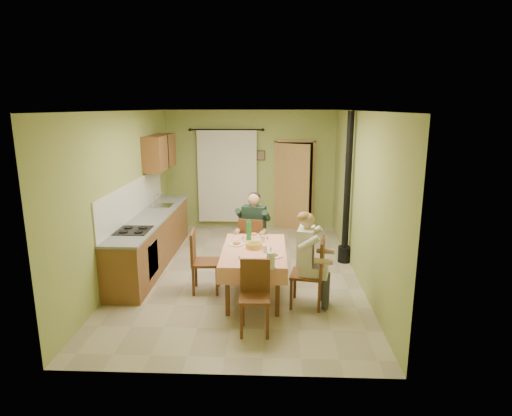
{
  "coord_description": "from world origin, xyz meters",
  "views": [
    {
      "loc": [
        0.54,
        -7.12,
        2.86
      ],
      "look_at": [
        0.25,
        0.1,
        1.15
      ],
      "focal_mm": 30.0,
      "sensor_mm": 36.0,
      "label": 1
    }
  ],
  "objects_px": {
    "man_right": "(308,248)",
    "chair_left": "(205,274)",
    "man_far": "(254,223)",
    "chair_far": "(253,255)",
    "dining_table": "(254,272)",
    "stove_flue": "(346,209)",
    "chair_right": "(308,286)",
    "chair_near": "(255,311)"
  },
  "relations": [
    {
      "from": "chair_right",
      "to": "chair_left",
      "type": "xyz_separation_m",
      "value": [
        -1.59,
        0.44,
        -0.0
      ]
    },
    {
      "from": "chair_far",
      "to": "man_far",
      "type": "relative_size",
      "value": 0.72
    },
    {
      "from": "dining_table",
      "to": "chair_right",
      "type": "relative_size",
      "value": 1.58
    },
    {
      "from": "chair_far",
      "to": "chair_left",
      "type": "relative_size",
      "value": 1.01
    },
    {
      "from": "chair_right",
      "to": "chair_left",
      "type": "relative_size",
      "value": 1.04
    },
    {
      "from": "chair_far",
      "to": "man_right",
      "type": "xyz_separation_m",
      "value": [
        0.85,
        -1.33,
        0.59
      ]
    },
    {
      "from": "man_far",
      "to": "man_right",
      "type": "distance_m",
      "value": 1.59
    },
    {
      "from": "chair_right",
      "to": "man_right",
      "type": "distance_m",
      "value": 0.59
    },
    {
      "from": "chair_far",
      "to": "stove_flue",
      "type": "distance_m",
      "value": 1.92
    },
    {
      "from": "man_far",
      "to": "stove_flue",
      "type": "distance_m",
      "value": 1.77
    },
    {
      "from": "man_far",
      "to": "stove_flue",
      "type": "relative_size",
      "value": 0.5
    },
    {
      "from": "chair_right",
      "to": "chair_near",
      "type": "bearing_deg",
      "value": 147.43
    },
    {
      "from": "man_right",
      "to": "chair_left",
      "type": "bearing_deg",
      "value": 84.96
    },
    {
      "from": "dining_table",
      "to": "chair_right",
      "type": "distance_m",
      "value": 0.86
    },
    {
      "from": "dining_table",
      "to": "stove_flue",
      "type": "xyz_separation_m",
      "value": [
        1.64,
        1.56,
        0.64
      ]
    },
    {
      "from": "chair_left",
      "to": "man_right",
      "type": "xyz_separation_m",
      "value": [
        1.57,
        -0.43,
        0.59
      ]
    },
    {
      "from": "man_right",
      "to": "chair_far",
      "type": "bearing_deg",
      "value": 42.98
    },
    {
      "from": "man_right",
      "to": "man_far",
      "type": "bearing_deg",
      "value": 42.61
    },
    {
      "from": "chair_right",
      "to": "man_far",
      "type": "xyz_separation_m",
      "value": [
        -0.86,
        1.35,
        0.59
      ]
    },
    {
      "from": "dining_table",
      "to": "chair_near",
      "type": "xyz_separation_m",
      "value": [
        0.06,
        -1.1,
        -0.09
      ]
    },
    {
      "from": "dining_table",
      "to": "chair_left",
      "type": "height_order",
      "value": "chair_left"
    },
    {
      "from": "dining_table",
      "to": "stove_flue",
      "type": "relative_size",
      "value": 0.58
    },
    {
      "from": "chair_far",
      "to": "stove_flue",
      "type": "bearing_deg",
      "value": 29.32
    },
    {
      "from": "dining_table",
      "to": "man_right",
      "type": "bearing_deg",
      "value": -21.03
    },
    {
      "from": "chair_near",
      "to": "stove_flue",
      "type": "relative_size",
      "value": 0.34
    },
    {
      "from": "chair_right",
      "to": "stove_flue",
      "type": "bearing_deg",
      "value": -13.73
    },
    {
      "from": "man_right",
      "to": "stove_flue",
      "type": "xyz_separation_m",
      "value": [
        0.85,
        1.85,
        0.15
      ]
    },
    {
      "from": "chair_far",
      "to": "chair_near",
      "type": "height_order",
      "value": "chair_far"
    },
    {
      "from": "man_right",
      "to": "stove_flue",
      "type": "distance_m",
      "value": 2.04
    },
    {
      "from": "chair_left",
      "to": "man_far",
      "type": "distance_m",
      "value": 1.3
    },
    {
      "from": "chair_right",
      "to": "stove_flue",
      "type": "xyz_separation_m",
      "value": [
        0.83,
        1.86,
        0.73
      ]
    },
    {
      "from": "chair_right",
      "to": "stove_flue",
      "type": "relative_size",
      "value": 0.37
    },
    {
      "from": "dining_table",
      "to": "chair_left",
      "type": "bearing_deg",
      "value": 169.11
    },
    {
      "from": "chair_near",
      "to": "chair_far",
      "type": "bearing_deg",
      "value": -87.78
    },
    {
      "from": "chair_left",
      "to": "man_right",
      "type": "distance_m",
      "value": 1.74
    },
    {
      "from": "stove_flue",
      "to": "chair_right",
      "type": "bearing_deg",
      "value": -114.11
    },
    {
      "from": "chair_near",
      "to": "man_far",
      "type": "relative_size",
      "value": 0.68
    },
    {
      "from": "dining_table",
      "to": "chair_left",
      "type": "xyz_separation_m",
      "value": [
        -0.78,
        0.14,
        -0.09
      ]
    },
    {
      "from": "dining_table",
      "to": "stove_flue",
      "type": "distance_m",
      "value": 2.35
    },
    {
      "from": "dining_table",
      "to": "chair_right",
      "type": "bearing_deg",
      "value": -20.84
    },
    {
      "from": "dining_table",
      "to": "man_far",
      "type": "distance_m",
      "value": 1.16
    },
    {
      "from": "chair_near",
      "to": "man_right",
      "type": "relative_size",
      "value": 0.68
    }
  ]
}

